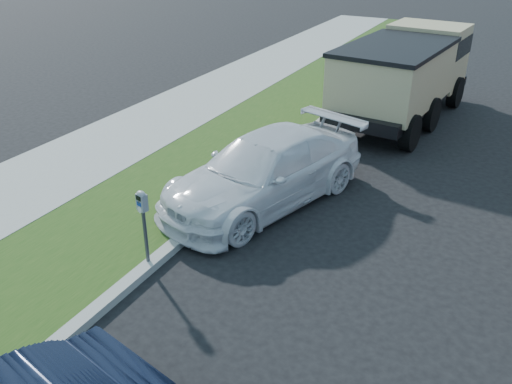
% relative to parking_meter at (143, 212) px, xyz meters
% --- Properties ---
extents(ground, '(120.00, 120.00, 0.00)m').
position_rel_parking_meter_xyz_m(ground, '(2.64, 0.80, -1.15)').
color(ground, black).
rests_on(ground, ground).
extents(streetside, '(6.12, 50.00, 0.15)m').
position_rel_parking_meter_xyz_m(streetside, '(-2.92, 2.80, -1.09)').
color(streetside, gray).
rests_on(streetside, ground).
extents(parking_meter, '(0.22, 0.17, 1.41)m').
position_rel_parking_meter_xyz_m(parking_meter, '(0.00, 0.00, 0.00)').
color(parking_meter, '#3F4247').
rests_on(parking_meter, ground).
extents(white_wagon, '(3.52, 5.54, 1.49)m').
position_rel_parking_meter_xyz_m(white_wagon, '(0.73, 3.31, -0.41)').
color(white_wagon, silver).
rests_on(white_wagon, ground).
extents(dump_truck, '(3.17, 6.71, 2.54)m').
position_rel_parking_meter_xyz_m(dump_truck, '(2.00, 10.41, 0.28)').
color(dump_truck, black).
rests_on(dump_truck, ground).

